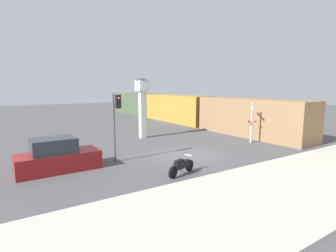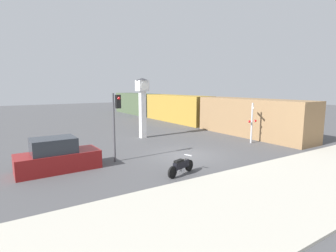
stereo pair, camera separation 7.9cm
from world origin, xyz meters
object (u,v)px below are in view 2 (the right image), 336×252
at_px(traffic_light, 116,115).
at_px(railroad_crossing_signal, 252,121).
at_px(parked_car, 57,157).
at_px(motorcycle, 181,166).
at_px(freight_train, 177,108).
at_px(clock_tower, 142,99).

relative_size(traffic_light, railroad_crossing_signal, 1.27).
height_order(railroad_crossing_signal, parked_car, railroad_crossing_signal).
relative_size(motorcycle, parked_car, 0.47).
height_order(motorcycle, parked_car, parked_car).
relative_size(motorcycle, railroad_crossing_signal, 0.62).
bearing_deg(parked_car, freight_train, 36.67).
bearing_deg(motorcycle, freight_train, 37.01).
relative_size(clock_tower, parked_car, 1.23).
distance_m(motorcycle, freight_train, 21.02).
xyz_separation_m(clock_tower, freight_train, (8.85, 7.51, -1.72)).
relative_size(motorcycle, traffic_light, 0.49).
distance_m(traffic_light, parked_car, 3.97).
xyz_separation_m(motorcycle, clock_tower, (2.87, 9.89, 2.98)).
bearing_deg(parked_car, motorcycle, -39.76).
bearing_deg(traffic_light, freight_train, 44.48).
distance_m(clock_tower, freight_train, 11.74).
bearing_deg(parked_car, traffic_light, -1.86).
bearing_deg(traffic_light, parked_car, 179.58).
bearing_deg(clock_tower, parked_car, -144.47).
relative_size(traffic_light, parked_car, 0.97).
height_order(traffic_light, railroad_crossing_signal, traffic_light).
xyz_separation_m(freight_train, railroad_crossing_signal, (-2.57, -14.19, 0.07)).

